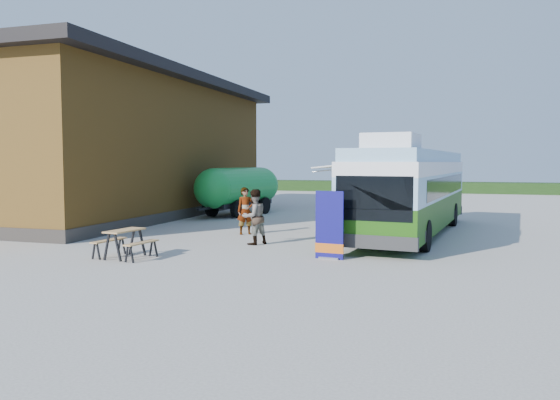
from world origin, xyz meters
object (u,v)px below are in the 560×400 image
(person_a, at_px, (246,211))
(slurry_tanker, at_px, (239,188))
(picnic_table, at_px, (125,237))
(bus, at_px, (412,189))
(banner, at_px, (329,231))
(person_b, at_px, (254,217))

(person_a, height_order, slurry_tanker, slurry_tanker)
(picnic_table, bearing_deg, person_a, 82.65)
(bus, bearing_deg, person_a, -156.30)
(banner, bearing_deg, picnic_table, -157.78)
(banner, xyz_separation_m, person_b, (-3.13, 2.07, 0.14))
(person_a, bearing_deg, bus, -18.97)
(person_a, bearing_deg, slurry_tanker, 77.54)
(picnic_table, height_order, person_a, person_a)
(bus, bearing_deg, banner, -100.32)
(banner, bearing_deg, person_b, 153.23)
(person_b, distance_m, slurry_tanker, 10.80)
(picnic_table, distance_m, person_b, 4.66)
(banner, relative_size, person_a, 1.08)
(slurry_tanker, bearing_deg, banner, -45.79)
(banner, distance_m, person_b, 3.75)
(person_b, bearing_deg, person_a, -115.88)
(bus, relative_size, person_a, 6.72)
(person_a, xyz_separation_m, slurry_tanker, (-3.23, 7.40, 0.54))
(person_a, bearing_deg, person_b, -98.71)
(banner, relative_size, slurry_tanker, 0.30)
(person_a, distance_m, person_b, 2.72)
(bus, relative_size, slurry_tanker, 1.84)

